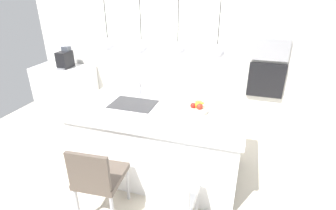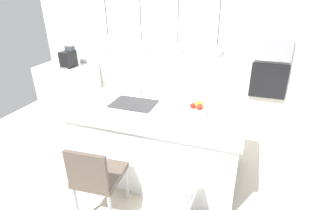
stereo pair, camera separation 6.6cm
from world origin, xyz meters
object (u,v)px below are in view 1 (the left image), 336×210
coffee_machine (65,59)px  chair_near (98,177)px  microwave (271,49)px  oven (266,80)px  fruit_bowl (197,108)px  chair_middle (173,195)px

coffee_machine → chair_near: 2.99m
microwave → oven: 0.50m
fruit_bowl → oven: bearing=62.3°
chair_middle → chair_near: bearing=-180.0°
chair_near → oven: bearing=57.2°
chair_near → chair_middle: 0.78m
fruit_bowl → chair_near: fruit_bowl is taller
microwave → oven: bearing=0.0°
oven → chair_middle: (-0.84, -2.50, -0.37)m
fruit_bowl → chair_near: bearing=-130.2°
microwave → chair_near: size_ratio=0.62×
chair_middle → fruit_bowl: bearing=89.1°
chair_near → chair_middle: size_ratio=1.02×
microwave → chair_near: bearing=-122.8°
fruit_bowl → coffee_machine: (-2.75, 1.27, 0.05)m
chair_near → chair_middle: bearing=0.0°
fruit_bowl → coffee_machine: coffee_machine is taller
coffee_machine → oven: coffee_machine is taller
microwave → fruit_bowl: bearing=-117.7°
chair_middle → coffee_machine: bearing=141.2°
microwave → chair_near: (-1.61, -2.50, -0.85)m
microwave → oven: (0.00, 0.00, -0.50)m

